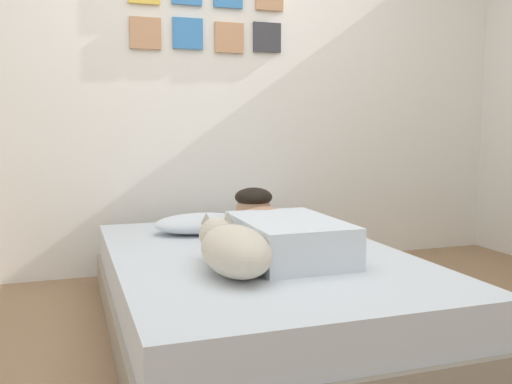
% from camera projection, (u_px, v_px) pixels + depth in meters
% --- Properties ---
extents(ground_plane, '(12.88, 12.88, 0.00)m').
position_uv_depth(ground_plane, '(304.00, 358.00, 2.33)').
color(ground_plane, '#8C6B4C').
extents(back_wall, '(4.44, 0.12, 2.50)m').
position_uv_depth(back_wall, '(207.00, 82.00, 3.74)').
color(back_wall, silver).
rests_on(back_wall, ground).
extents(bed, '(1.37, 2.03, 0.37)m').
position_uv_depth(bed, '(257.00, 290.00, 2.68)').
color(bed, gray).
rests_on(bed, ground).
extents(pillow, '(0.52, 0.32, 0.11)m').
position_uv_depth(pillow, '(201.00, 223.00, 3.12)').
color(pillow, silver).
rests_on(pillow, bed).
extents(person_lying, '(0.43, 0.92, 0.27)m').
position_uv_depth(person_lying, '(278.00, 230.00, 2.65)').
color(person_lying, silver).
rests_on(person_lying, bed).
extents(dog, '(0.26, 0.57, 0.21)m').
position_uv_depth(dog, '(233.00, 248.00, 2.26)').
color(dog, beige).
rests_on(dog, bed).
extents(coffee_cup, '(0.12, 0.09, 0.07)m').
position_uv_depth(coffee_cup, '(261.00, 225.00, 3.18)').
color(coffee_cup, teal).
rests_on(coffee_cup, bed).
extents(cell_phone, '(0.07, 0.14, 0.01)m').
position_uv_depth(cell_phone, '(270.00, 246.00, 2.78)').
color(cell_phone, black).
rests_on(cell_phone, bed).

